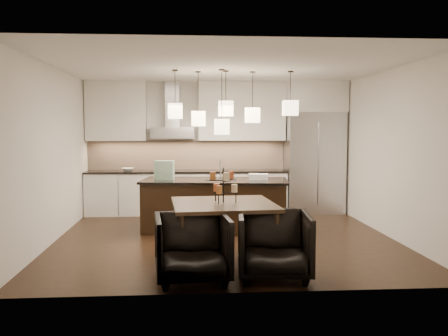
{
  "coord_description": "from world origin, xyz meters",
  "views": [
    {
      "loc": [
        -0.61,
        -8.12,
        1.83
      ],
      "look_at": [
        0.0,
        0.2,
        1.15
      ],
      "focal_mm": 40.0,
      "sensor_mm": 36.0,
      "label": 1
    }
  ],
  "objects": [
    {
      "name": "upper_cab_left",
      "position": [
        -2.1,
        2.57,
        2.17
      ],
      "size": [
        1.25,
        0.35,
        1.25
      ],
      "primitive_type": "cube",
      "color": "silver",
      "rests_on": "wall_back"
    },
    {
      "name": "faucet",
      "position": [
        -0.02,
        0.73,
        1.1
      ],
      "size": [
        0.13,
        0.25,
        0.38
      ],
      "primitive_type": null,
      "rotation": [
        0.0,
        0.0,
        -0.13
      ],
      "color": "silver",
      "rests_on": "island_top"
    },
    {
      "name": "candle_d",
      "position": [
        -0.02,
        -1.34,
        1.18
      ],
      "size": [
        0.09,
        0.09,
        0.11
      ],
      "primitive_type": "cylinder",
      "rotation": [
        0.0,
        0.0,
        0.07
      ],
      "color": "#C3542C",
      "rests_on": "candelabra"
    },
    {
      "name": "dining_table",
      "position": [
        -0.13,
        -1.44,
        0.41
      ],
      "size": [
        1.45,
        1.45,
        0.81
      ],
      "primitive_type": null,
      "rotation": [
        0.0,
        0.0,
        0.07
      ],
      "color": "black",
      "rests_on": "floor"
    },
    {
      "name": "island_body",
      "position": [
        -0.13,
        0.64,
        0.44
      ],
      "size": [
        2.58,
        1.3,
        0.87
      ],
      "primitive_type": "cube",
      "rotation": [
        0.0,
        0.0,
        -0.13
      ],
      "color": "black",
      "rests_on": "floor"
    },
    {
      "name": "island_top",
      "position": [
        -0.13,
        0.64,
        0.89
      ],
      "size": [
        2.67,
        1.39,
        0.04
      ],
      "primitive_type": "cube",
      "rotation": [
        0.0,
        0.0,
        -0.13
      ],
      "color": "black",
      "rests_on": "island_body"
    },
    {
      "name": "refrigerator",
      "position": [
        2.1,
        2.38,
        1.07
      ],
      "size": [
        1.2,
        0.72,
        2.15
      ],
      "primitive_type": "cube",
      "color": "#B7B7BA",
      "rests_on": "floor"
    },
    {
      "name": "pendant_a",
      "position": [
        -0.81,
        0.43,
        2.11
      ],
      "size": [
        0.24,
        0.24,
        0.26
      ],
      "primitive_type": "cube",
      "color": "#FFE4B8",
      "rests_on": "ceiling"
    },
    {
      "name": "wall_left",
      "position": [
        -2.76,
        0.0,
        1.4
      ],
      "size": [
        0.02,
        5.5,
        2.8
      ],
      "primitive_type": "cube",
      "color": "silver",
      "rests_on": "ground"
    },
    {
      "name": "fridge_panel",
      "position": [
        2.1,
        2.38,
        2.47
      ],
      "size": [
        1.26,
        0.72,
        0.65
      ],
      "primitive_type": "cube",
      "color": "silver",
      "rests_on": "refrigerator"
    },
    {
      "name": "candle_a",
      "position": [
        0.02,
        -1.43,
        1.01
      ],
      "size": [
        0.09,
        0.09,
        0.11
      ],
      "primitive_type": "cylinder",
      "rotation": [
        0.0,
        0.0,
        0.07
      ],
      "color": "beige",
      "rests_on": "candelabra"
    },
    {
      "name": "lower_cabinets",
      "position": [
        -0.62,
        2.43,
        0.44
      ],
      "size": [
        4.21,
        0.62,
        0.88
      ],
      "primitive_type": "cube",
      "color": "silver",
      "rests_on": "floor"
    },
    {
      "name": "tote_bag",
      "position": [
        -1.02,
        0.7,
        1.08
      ],
      "size": [
        0.36,
        0.22,
        0.34
      ],
      "primitive_type": "cube",
      "rotation": [
        0.0,
        0.0,
        -0.13
      ],
      "color": "#23683B",
      "rests_on": "island_top"
    },
    {
      "name": "candle_b",
      "position": [
        -0.22,
        -1.32,
        1.01
      ],
      "size": [
        0.09,
        0.09,
        0.11
      ],
      "primitive_type": "cylinder",
      "rotation": [
        0.0,
        0.0,
        0.07
      ],
      "color": "#C3542C",
      "rests_on": "candelabra"
    },
    {
      "name": "pendant_b",
      "position": [
        -0.42,
        0.64,
        1.98
      ],
      "size": [
        0.24,
        0.24,
        0.26
      ],
      "primitive_type": "cube",
      "color": "#FFE4B8",
      "rests_on": "ceiling"
    },
    {
      "name": "countertop",
      "position": [
        -0.62,
        2.43,
        0.9
      ],
      "size": [
        4.21,
        0.66,
        0.04
      ],
      "primitive_type": "cube",
      "color": "black",
      "rests_on": "lower_cabinets"
    },
    {
      "name": "floor",
      "position": [
        0.0,
        0.0,
        -0.01
      ],
      "size": [
        5.5,
        5.5,
        0.02
      ],
      "primitive_type": "cube",
      "color": "black",
      "rests_on": "ground"
    },
    {
      "name": "upper_cab_right",
      "position": [
        0.55,
        2.57,
        2.17
      ],
      "size": [
        1.85,
        0.35,
        1.25
      ],
      "primitive_type": "cube",
      "color": "silver",
      "rests_on": "wall_back"
    },
    {
      "name": "candle_f",
      "position": [
        -0.1,
        -1.58,
        1.18
      ],
      "size": [
        0.09,
        0.09,
        0.11
      ],
      "primitive_type": "cylinder",
      "rotation": [
        0.0,
        0.0,
        0.07
      ],
      "color": "beige",
      "rests_on": "candelabra"
    },
    {
      "name": "wall_right",
      "position": [
        2.76,
        0.0,
        1.4
      ],
      "size": [
        0.02,
        5.5,
        2.8
      ],
      "primitive_type": "cube",
      "color": "silver",
      "rests_on": "ground"
    },
    {
      "name": "candle_e",
      "position": [
        -0.27,
        -1.43,
        1.18
      ],
      "size": [
        0.09,
        0.09,
        0.11
      ],
      "primitive_type": "cylinder",
      "rotation": [
        0.0,
        0.0,
        0.07
      ],
      "color": "#AE642D",
      "rests_on": "candelabra"
    },
    {
      "name": "wall_front",
      "position": [
        0.0,
        -2.76,
        1.4
      ],
      "size": [
        5.5,
        0.02,
        2.8
      ],
      "primitive_type": "cube",
      "color": "silver",
      "rests_on": "ground"
    },
    {
      "name": "backsplash",
      "position": [
        -0.62,
        2.73,
        1.24
      ],
      "size": [
        4.21,
        0.02,
        0.63
      ],
      "primitive_type": "cube",
      "color": "#CDAF98",
      "rests_on": "countertop"
    },
    {
      "name": "armchair_right",
      "position": [
        0.43,
        -2.22,
        0.41
      ],
      "size": [
        0.95,
        0.97,
        0.81
      ],
      "primitive_type": "imported",
      "rotation": [
        0.0,
        0.0,
        -0.09
      ],
      "color": "black",
      "rests_on": "floor"
    },
    {
      "name": "hood_canopy",
      "position": [
        -0.93,
        2.48,
        1.72
      ],
      "size": [
        0.9,
        0.52,
        0.24
      ],
      "primitive_type": "cube",
      "color": "#B7B7BA",
      "rests_on": "wall_back"
    },
    {
      "name": "pendant_f",
      "position": [
        -0.03,
        0.29,
        1.84
      ],
      "size": [
        0.24,
        0.24,
        0.26
      ],
      "primitive_type": "cube",
      "color": "#FFE4B8",
      "rests_on": "ceiling"
    },
    {
      "name": "wall_back",
      "position": [
        0.0,
        2.76,
        1.4
      ],
      "size": [
        5.5,
        0.02,
        2.8
      ],
      "primitive_type": "cube",
      "color": "silver",
      "rests_on": "ground"
    },
    {
      "name": "candelabra",
      "position": [
        -0.13,
        -1.44,
        1.05
      ],
      "size": [
        0.42,
        0.42,
        0.48
      ],
      "primitive_type": null,
      "rotation": [
        0.0,
        0.0,
        0.07
      ],
      "color": "black",
      "rests_on": "dining_table"
    },
    {
      "name": "fruit_bowl",
      "position": [
        -1.86,
        2.38,
        0.95
      ],
      "size": [
        0.28,
        0.28,
        0.06
      ],
      "primitive_type": "imported",
      "rotation": [
        0.0,
        0.0,
        0.06
      ],
      "color": "silver",
      "rests_on": "countertop"
    },
    {
      "name": "candle_c",
      "position": [
        -0.2,
        -1.58,
        1.01
      ],
      "size": [
        0.09,
        0.09,
        0.11
      ],
      "primitive_type": "cylinder",
      "rotation": [
        0.0,
        0.0,
        0.07
      ],
      "color": "#AE642D",
      "rests_on": "candelabra"
    },
    {
      "name": "pendant_c",
      "position": [
        0.05,
        0.48,
        2.15
      ],
      "size": [
        0.24,
        0.24,
        0.26
      ],
      "primitive_type": "cube",
      "color": "#FFE4B8",
      "rests_on": "ceiling"
    },
    {
      "name": "pendant_d",
      "position": [
        0.53,
        0.59,
        2.04
      ],
      "size": [
        0.24,
        0.24,
        0.26
      ],
      "primitive_type": "cube",
      "color": "#FFE4B8",
      "rests_on": "ceiling"
    },
    {
      "name": "pendant_e",
      "position": [
        1.17,
        0.47,
        2.16
      ],
      "size": [
        0.24,
        0.24,
        0.26
      ],
      "primitive_type": "cube",
      "color": "#FFE4B8",
      "rests_on": "ceiling"
    },
    {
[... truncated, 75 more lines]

